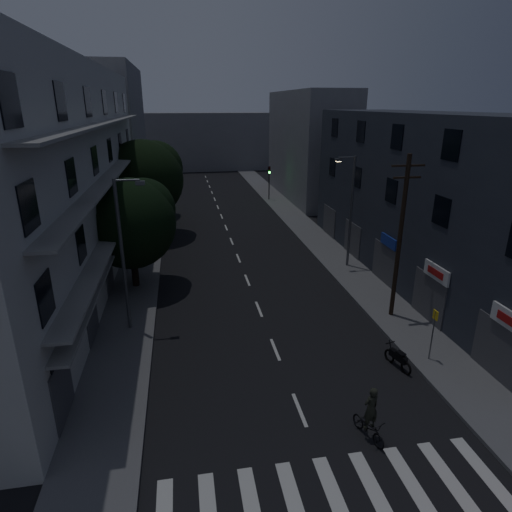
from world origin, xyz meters
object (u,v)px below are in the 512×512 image
object	(u,v)px
utility_pole	(400,235)
bus_stop_sign	(434,326)
motorcycle	(398,359)
cyclist	(369,421)

from	to	relation	value
utility_pole	bus_stop_sign	world-z (taller)	utility_pole
motorcycle	cyclist	distance (m)	5.07
motorcycle	bus_stop_sign	bearing A→B (deg)	-8.58
utility_pole	cyclist	size ratio (longest dim) A/B	4.19
utility_pole	bus_stop_sign	xyz separation A→B (m)	(-0.35, -4.54, -2.98)
bus_stop_sign	cyclist	size ratio (longest dim) A/B	1.18
utility_pole	bus_stop_sign	size ratio (longest dim) A/B	3.56
motorcycle	cyclist	world-z (taller)	cyclist
bus_stop_sign	cyclist	bearing A→B (deg)	-139.83
cyclist	utility_pole	bearing A→B (deg)	42.34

